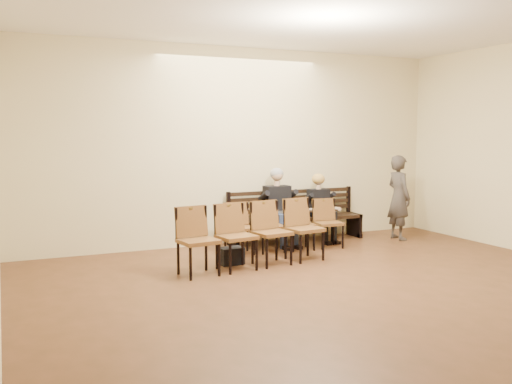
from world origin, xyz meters
TOP-DOWN VIEW (x-y plane):
  - ground at (0.00, 0.00)m, footprint 10.00×10.00m
  - room_walls at (0.00, 0.79)m, footprint 8.02×10.01m
  - bench at (0.99, 4.65)m, footprint 2.60×0.90m
  - seated_man at (0.58, 4.53)m, footprint 0.56×0.78m
  - seated_woman at (1.44, 4.53)m, footprint 0.48×0.66m
  - laptop at (0.61, 4.40)m, footprint 0.31×0.24m
  - water_bottle at (1.51, 4.30)m, footprint 0.07×0.07m
  - bag at (-0.79, 3.43)m, footprint 0.37×0.26m
  - passerby at (2.83, 4.05)m, footprint 0.47×0.68m
  - chair_row_front at (0.42, 4.00)m, footprint 2.10×0.64m
  - chair_row_back at (-0.54, 3.13)m, footprint 2.41×0.85m

SIDE VIEW (x-z plane):
  - ground at x=0.00m, z-range 0.00..0.00m
  - bag at x=-0.79m, z-range 0.00..0.26m
  - bench at x=0.99m, z-range 0.00..0.45m
  - chair_row_front at x=0.42m, z-range 0.00..0.85m
  - chair_row_back at x=-0.54m, z-range 0.00..0.97m
  - seated_woman at x=1.44m, z-range 0.00..1.11m
  - laptop at x=0.61m, z-range 0.45..0.67m
  - water_bottle at x=1.51m, z-range 0.45..0.68m
  - seated_man at x=0.58m, z-range 0.00..1.36m
  - passerby at x=2.83m, z-range 0.00..1.81m
  - room_walls at x=0.00m, z-range 0.78..4.29m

